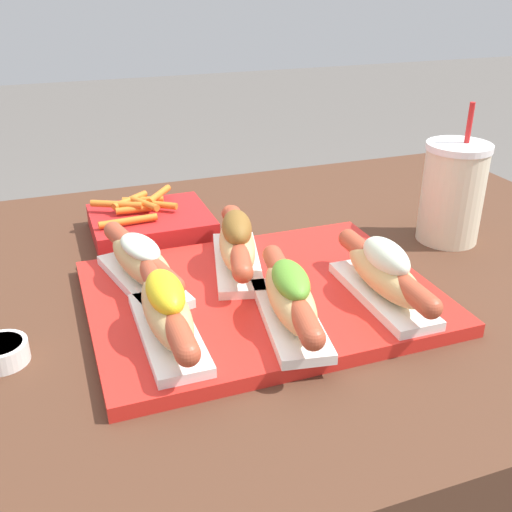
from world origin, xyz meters
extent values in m
cube|color=#4C2D1E|center=(0.00, 0.00, 0.35)|extent=(1.27, 0.85, 0.70)
cube|color=red|center=(-0.01, -0.09, 0.71)|extent=(0.43, 0.33, 0.02)
cube|color=white|center=(-0.15, -0.15, 0.72)|extent=(0.06, 0.18, 0.01)
ellipsoid|color=tan|center=(-0.15, -0.15, 0.75)|extent=(0.05, 0.16, 0.04)
cylinder|color=#AD472D|center=(-0.15, -0.15, 0.76)|extent=(0.03, 0.20, 0.03)
sphere|color=#AD472D|center=(-0.15, -0.25, 0.76)|extent=(0.03, 0.03, 0.03)
sphere|color=#AD472D|center=(-0.15, -0.05, 0.76)|extent=(0.03, 0.03, 0.03)
ellipsoid|color=yellow|center=(-0.15, -0.15, 0.77)|extent=(0.04, 0.09, 0.04)
cube|color=white|center=(-0.01, -0.17, 0.72)|extent=(0.09, 0.19, 0.01)
ellipsoid|color=tan|center=(-0.01, -0.17, 0.75)|extent=(0.07, 0.16, 0.04)
cylinder|color=#AD472D|center=(-0.01, -0.17, 0.76)|extent=(0.06, 0.20, 0.03)
sphere|color=#AD472D|center=(-0.02, -0.27, 0.76)|extent=(0.03, 0.03, 0.03)
sphere|color=#AD472D|center=(0.01, -0.07, 0.76)|extent=(0.03, 0.03, 0.03)
ellipsoid|color=#5B992D|center=(-0.01, -0.17, 0.77)|extent=(0.05, 0.09, 0.03)
cube|color=white|center=(0.12, -0.16, 0.72)|extent=(0.06, 0.18, 0.01)
ellipsoid|color=tan|center=(0.12, -0.16, 0.75)|extent=(0.05, 0.16, 0.04)
cylinder|color=#AD472D|center=(0.12, -0.16, 0.76)|extent=(0.03, 0.20, 0.03)
sphere|color=#AD472D|center=(0.12, -0.26, 0.76)|extent=(0.03, 0.03, 0.03)
sphere|color=#AD472D|center=(0.12, -0.06, 0.76)|extent=(0.03, 0.03, 0.03)
ellipsoid|color=silver|center=(0.12, -0.16, 0.78)|extent=(0.04, 0.09, 0.04)
cube|color=white|center=(-0.15, -0.02, 0.72)|extent=(0.10, 0.19, 0.01)
ellipsoid|color=tan|center=(-0.15, -0.02, 0.75)|extent=(0.08, 0.17, 0.04)
cylinder|color=#AD472D|center=(-0.15, -0.02, 0.76)|extent=(0.07, 0.20, 0.03)
sphere|color=#AD472D|center=(-0.13, -0.11, 0.76)|extent=(0.03, 0.03, 0.03)
sphere|color=#AD472D|center=(-0.17, 0.08, 0.76)|extent=(0.03, 0.03, 0.03)
ellipsoid|color=silver|center=(-0.15, -0.02, 0.77)|extent=(0.06, 0.09, 0.02)
cube|color=white|center=(-0.02, -0.01, 0.72)|extent=(0.10, 0.19, 0.01)
ellipsoid|color=tan|center=(-0.02, -0.01, 0.75)|extent=(0.09, 0.17, 0.04)
cylinder|color=#AD472D|center=(-0.02, -0.01, 0.76)|extent=(0.07, 0.20, 0.03)
sphere|color=#AD472D|center=(-0.04, -0.11, 0.76)|extent=(0.03, 0.03, 0.03)
sphere|color=#AD472D|center=(0.00, 0.08, 0.76)|extent=(0.03, 0.03, 0.03)
ellipsoid|color=brown|center=(-0.02, -0.01, 0.78)|extent=(0.06, 0.09, 0.04)
cylinder|color=white|center=(-0.33, -0.11, 0.71)|extent=(0.06, 0.06, 0.02)
cylinder|color=red|center=(-0.33, -0.11, 0.72)|extent=(0.05, 0.05, 0.01)
cylinder|color=beige|center=(0.33, 0.00, 0.77)|extent=(0.09, 0.09, 0.15)
cylinder|color=white|center=(0.33, 0.00, 0.85)|extent=(0.10, 0.10, 0.01)
cylinder|color=red|center=(0.35, 0.00, 0.88)|extent=(0.01, 0.01, 0.06)
cube|color=red|center=(-0.10, 0.18, 0.72)|extent=(0.19, 0.16, 0.03)
cylinder|color=orange|center=(-0.11, 0.23, 0.74)|extent=(0.07, 0.03, 0.01)
cylinder|color=orange|center=(-0.11, 0.19, 0.75)|extent=(0.04, 0.06, 0.01)
cylinder|color=orange|center=(-0.08, 0.22, 0.75)|extent=(0.05, 0.06, 0.01)
cylinder|color=orange|center=(-0.09, 0.19, 0.74)|extent=(0.05, 0.04, 0.01)
cylinder|color=orange|center=(-0.14, 0.15, 0.74)|extent=(0.09, 0.02, 0.01)
cylinder|color=orange|center=(-0.15, 0.20, 0.75)|extent=(0.08, 0.05, 0.01)
cylinder|color=orange|center=(-0.13, 0.22, 0.75)|extent=(0.06, 0.05, 0.01)
cylinder|color=orange|center=(-0.13, 0.19, 0.74)|extent=(0.06, 0.01, 0.01)
camera|label=1|loc=(-0.25, -0.72, 1.09)|focal=42.00mm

